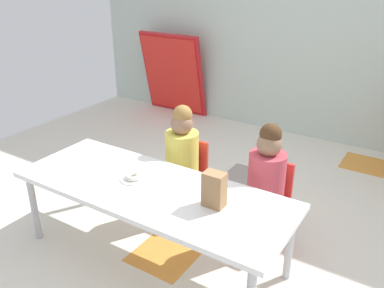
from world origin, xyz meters
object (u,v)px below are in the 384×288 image
object	(u,v)px
craft_table	(151,193)
paper_bag_brown	(214,190)
seated_child_near_camera	(183,151)
donut_powdered_on_plate	(133,176)
paper_plate_near_edge	(133,179)
seated_child_middle_seat	(267,174)
folded_activity_table	(173,74)

from	to	relation	value
craft_table	paper_bag_brown	xyz separation A→B (m)	(0.45, 0.03, 0.16)
seated_child_near_camera	donut_powdered_on_plate	distance (m)	0.57
seated_child_near_camera	donut_powdered_on_plate	bearing A→B (deg)	-92.23
paper_bag_brown	paper_plate_near_edge	xyz separation A→B (m)	(-0.62, -0.01, -0.11)
paper_bag_brown	donut_powdered_on_plate	world-z (taller)	paper_bag_brown
seated_child_middle_seat	paper_bag_brown	bearing A→B (deg)	-101.26
craft_table	seated_child_near_camera	bearing A→B (deg)	103.61
folded_activity_table	donut_powdered_on_plate	size ratio (longest dim) A/B	9.66
seated_child_near_camera	paper_plate_near_edge	xyz separation A→B (m)	(-0.02, -0.56, 0.01)
folded_activity_table	paper_plate_near_edge	bearing A→B (deg)	-60.32
craft_table	paper_plate_near_edge	xyz separation A→B (m)	(-0.16, 0.02, 0.05)
paper_bag_brown	paper_plate_near_edge	world-z (taller)	paper_bag_brown
seated_child_near_camera	seated_child_middle_seat	size ratio (longest dim) A/B	1.00
craft_table	seated_child_near_camera	world-z (taller)	seated_child_near_camera
seated_child_near_camera	paper_bag_brown	size ratio (longest dim) A/B	4.17
paper_plate_near_edge	donut_powdered_on_plate	bearing A→B (deg)	0.00
paper_plate_near_edge	donut_powdered_on_plate	distance (m)	0.02
seated_child_middle_seat	donut_powdered_on_plate	size ratio (longest dim) A/B	8.16
craft_table	seated_child_near_camera	size ratio (longest dim) A/B	2.05
seated_child_middle_seat	paper_bag_brown	xyz separation A→B (m)	(-0.11, -0.55, 0.11)
seated_child_middle_seat	folded_activity_table	distance (m)	2.94
craft_table	seated_child_middle_seat	distance (m)	0.81
paper_plate_near_edge	donut_powdered_on_plate	world-z (taller)	donut_powdered_on_plate
paper_bag_brown	paper_plate_near_edge	distance (m)	0.63
seated_child_near_camera	folded_activity_table	distance (m)	2.46
seated_child_middle_seat	paper_plate_near_edge	size ratio (longest dim) A/B	5.10
folded_activity_table	donut_powdered_on_plate	xyz separation A→B (m)	(1.45, -2.54, 0.04)
craft_table	donut_powdered_on_plate	bearing A→B (deg)	173.75
craft_table	folded_activity_table	distance (m)	3.02
folded_activity_table	donut_powdered_on_plate	bearing A→B (deg)	-60.32
craft_table	seated_child_near_camera	distance (m)	0.60
seated_child_middle_seat	folded_activity_table	xyz separation A→B (m)	(-2.18, 1.98, -0.02)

